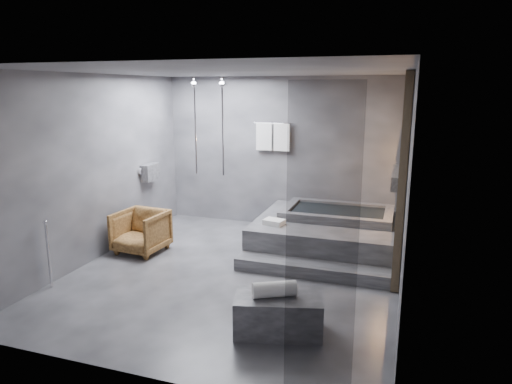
% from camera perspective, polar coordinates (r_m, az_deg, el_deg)
% --- Properties ---
extents(room, '(5.00, 5.04, 2.82)m').
position_cam_1_polar(room, '(6.27, 1.35, 5.00)').
color(room, '#303033').
rests_on(room, ground).
extents(tub_deck, '(2.20, 2.00, 0.50)m').
position_cam_1_polar(tub_deck, '(7.61, 8.72, -5.18)').
color(tub_deck, '#363638').
rests_on(tub_deck, ground).
extents(tub_step, '(2.20, 0.36, 0.18)m').
position_cam_1_polar(tub_step, '(6.57, 6.89, -9.58)').
color(tub_step, '#363638').
rests_on(tub_step, ground).
extents(concrete_bench, '(1.03, 0.73, 0.42)m').
position_cam_1_polar(concrete_bench, '(5.10, 2.79, -14.98)').
color(concrete_bench, '#363639').
rests_on(concrete_bench, ground).
extents(driftwood_chair, '(0.79, 0.80, 0.68)m').
position_cam_1_polar(driftwood_chair, '(7.57, -14.20, -4.81)').
color(driftwood_chair, '#4A2C12').
rests_on(driftwood_chair, ground).
extents(rolled_towel, '(0.49, 0.37, 0.17)m').
position_cam_1_polar(rolled_towel, '(4.95, 2.31, -12.06)').
color(rolled_towel, white).
rests_on(rolled_towel, concrete_bench).
extents(deck_towel, '(0.35, 0.28, 0.08)m').
position_cam_1_polar(deck_towel, '(7.16, 2.26, -3.76)').
color(deck_towel, white).
rests_on(deck_towel, tub_deck).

